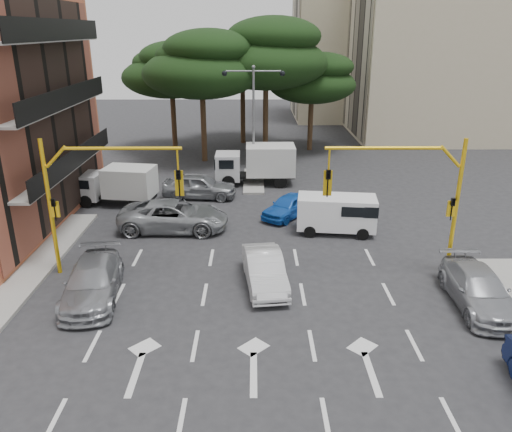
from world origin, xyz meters
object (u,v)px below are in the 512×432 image
(signal_mast_left, at_px, (90,189))
(car_silver_parked, at_px, (479,289))
(car_white_hatch, at_px, (265,270))
(car_silver_cross_b, at_px, (200,186))
(car_silver_wagon, at_px, (92,282))
(car_silver_cross_a, at_px, (174,216))
(car_blue_compact, at_px, (288,206))
(van_white, at_px, (336,214))
(signal_mast_right, at_px, (416,188))
(street_lamp_center, at_px, (254,104))
(box_truck_a, at_px, (117,186))
(box_truck_b, at_px, (256,165))

(signal_mast_left, distance_m, car_silver_parked, 16.09)
(car_white_hatch, bearing_deg, car_silver_cross_b, 101.46)
(car_silver_wagon, bearing_deg, car_silver_cross_a, 66.26)
(car_blue_compact, bearing_deg, van_white, -7.61)
(signal_mast_right, distance_m, street_lamp_center, 15.65)
(car_silver_wagon, bearing_deg, car_silver_parked, -9.67)
(car_silver_cross_a, bearing_deg, box_truck_a, 45.38)
(car_silver_wagon, distance_m, box_truck_b, 17.06)
(car_silver_parked, bearing_deg, car_white_hatch, 170.04)
(car_white_hatch, height_order, car_silver_parked, car_white_hatch)
(car_blue_compact, xyz_separation_m, box_truck_b, (-1.84, 6.50, 0.71))
(signal_mast_left, bearing_deg, car_silver_cross_a, 63.06)
(signal_mast_right, relative_size, car_blue_compact, 1.57)
(street_lamp_center, distance_m, box_truck_b, 4.10)
(car_white_hatch, distance_m, car_blue_compact, 8.35)
(car_silver_cross_b, xyz_separation_m, box_truck_a, (-4.91, -1.25, 0.40))
(car_silver_cross_a, relative_size, van_white, 1.43)
(signal_mast_right, distance_m, box_truck_a, 17.93)
(car_silver_wagon, xyz_separation_m, box_truck_a, (-1.94, 11.43, 0.46))
(car_blue_compact, relative_size, car_silver_wagon, 0.76)
(car_silver_cross_a, bearing_deg, signal_mast_left, 154.19)
(box_truck_a, bearing_deg, car_white_hatch, -131.03)
(car_silver_cross_b, bearing_deg, car_white_hatch, -156.21)
(van_white, height_order, box_truck_b, box_truck_b)
(car_white_hatch, distance_m, car_silver_wagon, 6.94)
(car_silver_cross_a, bearing_deg, street_lamp_center, -24.19)
(car_silver_cross_b, height_order, box_truck_b, box_truck_b)
(car_blue_compact, relative_size, box_truck_b, 0.69)
(street_lamp_center, bearing_deg, car_blue_compact, -74.08)
(signal_mast_left, height_order, car_white_hatch, signal_mast_left)
(signal_mast_left, distance_m, car_silver_cross_a, 6.41)
(car_silver_wagon, bearing_deg, car_silver_cross_b, 69.63)
(box_truck_b, bearing_deg, signal_mast_left, 152.23)
(car_white_hatch, bearing_deg, box_truck_b, 84.14)
(car_silver_parked, bearing_deg, signal_mast_left, 171.07)
(car_blue_compact, xyz_separation_m, car_silver_wagon, (-8.40, -9.23, 0.08))
(car_blue_compact, height_order, car_silver_cross_a, car_silver_cross_a)
(car_silver_cross_a, height_order, van_white, van_white)
(car_silver_cross_a, relative_size, car_silver_parked, 1.19)
(car_blue_compact, height_order, car_silver_wagon, car_silver_wagon)
(box_truck_b, bearing_deg, car_blue_compact, -164.71)
(car_blue_compact, xyz_separation_m, car_silver_parked, (6.70, -9.89, 0.05))
(box_truck_b, bearing_deg, car_silver_wagon, 156.84)
(signal_mast_right, distance_m, car_white_hatch, 7.20)
(signal_mast_left, bearing_deg, car_silver_cross_b, 72.15)
(van_white, bearing_deg, car_white_hatch, -26.87)
(car_silver_wagon, bearing_deg, box_truck_a, 92.43)
(car_silver_parked, distance_m, box_truck_a, 20.90)
(car_silver_wagon, bearing_deg, car_blue_compact, 40.51)
(car_silver_cross_a, xyz_separation_m, box_truck_a, (-4.09, 4.20, 0.39))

